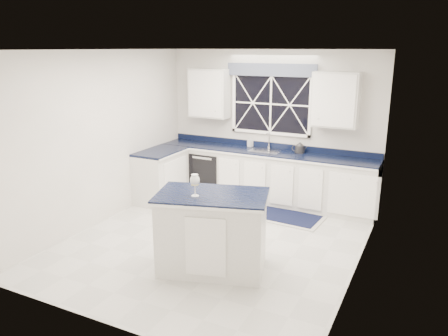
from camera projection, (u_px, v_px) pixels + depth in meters
The scene contains 13 objects.
ground at pixel (215, 241), 6.37m from camera, with size 4.50×4.50×0.00m, color silver.
back_wall at pixel (271, 126), 7.96m from camera, with size 4.00×0.10×2.70m, color silver.
base_cabinets at pixel (244, 177), 7.94m from camera, with size 3.99×1.60×0.90m.
countertop at pixel (265, 152), 7.81m from camera, with size 3.98×0.64×0.04m, color black.
dishwasher at pixel (211, 172), 8.42m from camera, with size 0.60×0.58×0.82m, color black.
window at pixel (271, 100), 7.79m from camera, with size 1.65×0.09×1.26m.
upper_cabinets at pixel (269, 96), 7.66m from camera, with size 3.10×0.34×0.90m.
faucet at pixel (269, 140), 7.93m from camera, with size 0.05×0.20×0.30m.
island at pixel (212, 232), 5.44m from camera, with size 1.52×1.16×1.01m.
rug at pixel (286, 216), 7.27m from camera, with size 1.27×0.83×0.02m.
kettle at pixel (300, 148), 7.64m from camera, with size 0.28×0.18×0.19m.
wine_glass at pixel (195, 181), 5.18m from camera, with size 0.11×0.11×0.27m.
soap_bottle at pixel (250, 142), 8.13m from camera, with size 0.08×0.09×0.19m, color silver.
Camera 1 is at (2.72, -5.19, 2.73)m, focal length 35.00 mm.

